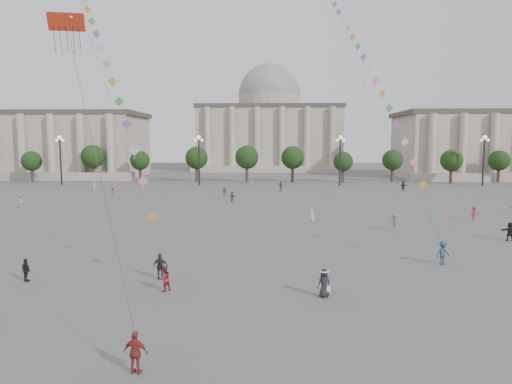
{
  "coord_description": "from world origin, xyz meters",
  "views": [
    {
      "loc": [
        0.07,
        -27.09,
        9.14
      ],
      "look_at": [
        -1.09,
        12.0,
        4.89
      ],
      "focal_mm": 32.0,
      "sensor_mm": 36.0,
      "label": 1
    }
  ],
  "objects": [
    {
      "name": "tree_row",
      "position": [
        0.0,
        78.0,
        5.39
      ],
      "size": [
        137.12,
        5.12,
        8.0
      ],
      "color": "#34241A",
      "rests_on": "ground"
    },
    {
      "name": "person_crowd_10",
      "position": [
        -33.38,
        58.5,
        0.76
      ],
      "size": [
        0.51,
        0.64,
        1.52
      ],
      "primitive_type": "imported",
      "rotation": [
        0.0,
        0.0,
        1.86
      ],
      "color": "silver",
      "rests_on": "ground"
    },
    {
      "name": "person_crowd_16",
      "position": [
        -7.52,
        49.21,
        0.87
      ],
      "size": [
        1.1,
        0.66,
        1.75
      ],
      "primitive_type": "imported",
      "rotation": [
        0.0,
        0.0,
        0.24
      ],
      "color": "slate",
      "rests_on": "ground"
    },
    {
      "name": "tourist_4",
      "position": [
        -7.21,
        2.47,
        0.89
      ],
      "size": [
        1.06,
        0.5,
        1.77
      ],
      "primitive_type": "imported",
      "rotation": [
        0.0,
        0.0,
        3.07
      ],
      "color": "black",
      "rests_on": "ground"
    },
    {
      "name": "lamp_post_mid_west",
      "position": [
        -15.0,
        70.0,
        7.35
      ],
      "size": [
        2.0,
        0.9,
        10.65
      ],
      "color": "#262628",
      "rests_on": "ground"
    },
    {
      "name": "kite_flyer_0",
      "position": [
        -6.38,
        0.08,
        0.79
      ],
      "size": [
        0.97,
        0.96,
        1.58
      ],
      "primitive_type": "imported",
      "rotation": [
        0.0,
        0.0,
        3.9
      ],
      "color": "maroon",
      "rests_on": "ground"
    },
    {
      "name": "lamp_post_far_west",
      "position": [
        -45.0,
        70.0,
        7.35
      ],
      "size": [
        2.0,
        0.9,
        10.65
      ],
      "color": "#262628",
      "rests_on": "ground"
    },
    {
      "name": "person_crowd_1",
      "position": [
        -34.66,
        35.1,
        0.92
      ],
      "size": [
        1.08,
        1.13,
        1.85
      ],
      "primitive_type": "imported",
      "rotation": [
        0.0,
        0.0,
        2.17
      ],
      "color": "silver",
      "rests_on": "ground"
    },
    {
      "name": "person_crowd_17",
      "position": [
        -25.63,
        46.56,
        0.93
      ],
      "size": [
        0.91,
        1.32,
        1.87
      ],
      "primitive_type": "imported",
      "rotation": [
        0.0,
        0.0,
        1.76
      ],
      "color": "#A0452B",
      "rests_on": "ground"
    },
    {
      "name": "kite_train_mid",
      "position": [
        8.18,
        32.59,
        25.66
      ],
      "size": [
        9.99,
        48.82,
        67.23
      ],
      "color": "#3F3F3F",
      "rests_on": "ground"
    },
    {
      "name": "person_crowd_0",
      "position": [
        2.16,
        58.13,
        0.97
      ],
      "size": [
        1.23,
        0.95,
        1.94
      ],
      "primitive_type": "imported",
      "rotation": [
        0.0,
        0.0,
        0.48
      ],
      "color": "navy",
      "rests_on": "ground"
    },
    {
      "name": "person_crowd_8",
      "position": [
        24.32,
        27.04,
        0.82
      ],
      "size": [
        1.2,
        0.91,
        1.65
      ],
      "primitive_type": "imported",
      "rotation": [
        0.0,
        0.0,
        0.31
      ],
      "color": "maroon",
      "rests_on": "ground"
    },
    {
      "name": "lamp_post_far_east",
      "position": [
        45.0,
        70.0,
        7.35
      ],
      "size": [
        2.0,
        0.9,
        10.65
      ],
      "color": "#262628",
      "rests_on": "ground"
    },
    {
      "name": "person_crowd_4",
      "position": [
        -3.5,
        62.15,
        0.81
      ],
      "size": [
        1.38,
        1.41,
        1.61
      ],
      "primitive_type": "imported",
      "rotation": [
        0.0,
        0.0,
        3.95
      ],
      "color": "silver",
      "rests_on": "ground"
    },
    {
      "name": "ground",
      "position": [
        0.0,
        0.0,
        0.0
      ],
      "size": [
        360.0,
        360.0,
        0.0
      ],
      "primitive_type": "plane",
      "color": "#585553",
      "rests_on": "ground"
    },
    {
      "name": "person_crowd_3",
      "position": [
        22.49,
        15.36,
        0.89
      ],
      "size": [
        1.73,
        1.0,
        1.78
      ],
      "primitive_type": "imported",
      "rotation": [
        0.0,
        0.0,
        2.83
      ],
      "color": "black",
      "rests_on": "ground"
    },
    {
      "name": "tourist_1",
      "position": [
        -15.96,
        1.72,
        0.78
      ],
      "size": [
        0.97,
        0.8,
        1.56
      ],
      "primitive_type": "imported",
      "rotation": [
        0.0,
        0.0,
        2.59
      ],
      "color": "black",
      "rests_on": "ground"
    },
    {
      "name": "hall_central",
      "position": [
        0.0,
        129.22,
        14.23
      ],
      "size": [
        48.3,
        34.3,
        35.5
      ],
      "color": "#AD9F91",
      "rests_on": "ground"
    },
    {
      "name": "kite_train_west",
      "position": [
        -19.89,
        23.09,
        23.73
      ],
      "size": [
        25.61,
        42.59,
        65.02
      ],
      "color": "#3F3F3F",
      "rests_on": "ground"
    },
    {
      "name": "person_crowd_9",
      "position": [
        25.35,
        59.31,
        0.95
      ],
      "size": [
        1.84,
        1.25,
        1.9
      ],
      "primitive_type": "imported",
      "rotation": [
        0.0,
        0.0,
        0.44
      ],
      "color": "#222227",
      "rests_on": "ground"
    },
    {
      "name": "lamp_post_mid_east",
      "position": [
        15.0,
        70.0,
        7.35
      ],
      "size": [
        2.0,
        0.9,
        10.65
      ],
      "color": "#262628",
      "rests_on": "ground"
    },
    {
      "name": "person_crowd_13",
      "position": [
        4.82,
        23.23,
        0.88
      ],
      "size": [
        0.76,
        0.73,
        1.75
      ],
      "primitive_type": "imported",
      "rotation": [
        0.0,
        0.0,
        2.47
      ],
      "color": "silver",
      "rests_on": "ground"
    },
    {
      "name": "kite_flyer_1",
      "position": [
        13.09,
        6.74,
        0.91
      ],
      "size": [
        1.35,
        1.08,
        1.83
      ],
      "primitive_type": "imported",
      "rotation": [
        0.0,
        0.0,
        0.39
      ],
      "color": "navy",
      "rests_on": "ground"
    },
    {
      "name": "tourist_0",
      "position": [
        -5.21,
        -10.0,
        0.87
      ],
      "size": [
        1.08,
        0.6,
        1.74
      ],
      "primitive_type": "imported",
      "rotation": [
        0.0,
        0.0,
        2.96
      ],
      "color": "maroon",
      "rests_on": "ground"
    },
    {
      "name": "dragon_kite",
      "position": [
        -12.48,
        1.62,
        15.73
      ],
      "size": [
        4.82,
        6.36,
        20.4
      ],
      "color": "#B22A13",
      "rests_on": "ground"
    },
    {
      "name": "person_crowd_6",
      "position": [
        13.08,
        20.08,
        0.89
      ],
      "size": [
        1.29,
        0.96,
        1.79
      ],
      "primitive_type": "imported",
      "rotation": [
        0.0,
        0.0,
        6.0
      ],
      "color": "slate",
      "rests_on": "ground"
    },
    {
      "name": "person_crowd_12",
      "position": [
        -5.67,
        42.33,
        0.86
      ],
      "size": [
        1.34,
        1.58,
        1.71
      ],
      "primitive_type": "imported",
      "rotation": [
        0.0,
        0.0,
        2.2
      ],
      "color": "slate",
      "rests_on": "ground"
    },
    {
      "name": "hat_person",
      "position": [
        3.33,
        -0.72,
        0.89
      ],
      "size": [
        0.99,
        0.85,
        1.71
      ],
      "color": "black",
      "rests_on": "ground"
    }
  ]
}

